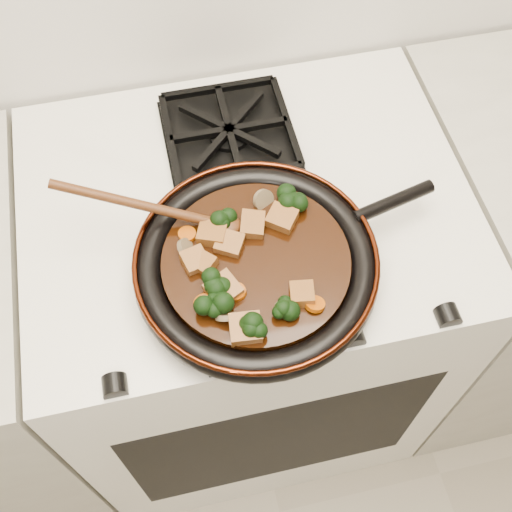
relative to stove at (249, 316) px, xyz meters
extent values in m
cube|color=white|center=(0.00, 0.00, 0.00)|extent=(0.76, 0.60, 0.90)
cylinder|color=black|center=(-0.02, -0.15, 0.48)|extent=(0.34, 0.34, 0.01)
torus|color=black|center=(-0.02, -0.15, 0.49)|extent=(0.37, 0.37, 0.04)
torus|color=#401609|center=(-0.02, -0.15, 0.51)|extent=(0.37, 0.37, 0.01)
cylinder|color=black|center=(0.22, -0.09, 0.51)|extent=(0.14, 0.05, 0.02)
cylinder|color=black|center=(-0.02, -0.15, 0.50)|extent=(0.28, 0.28, 0.02)
cube|color=brown|center=(-0.09, -0.14, 0.52)|extent=(0.05, 0.05, 0.02)
cube|color=brown|center=(-0.07, -0.10, 0.52)|extent=(0.05, 0.05, 0.03)
cube|color=brown|center=(0.03, -0.23, 0.52)|extent=(0.04, 0.04, 0.02)
cube|color=brown|center=(-0.07, -0.20, 0.52)|extent=(0.06, 0.06, 0.03)
cube|color=brown|center=(-0.05, -0.12, 0.52)|extent=(0.05, 0.05, 0.03)
cube|color=brown|center=(-0.01, -0.10, 0.52)|extent=(0.05, 0.05, 0.03)
cube|color=brown|center=(-0.11, -0.14, 0.52)|extent=(0.04, 0.05, 0.03)
cube|color=brown|center=(-0.06, -0.26, 0.52)|extent=(0.05, 0.05, 0.03)
cube|color=brown|center=(0.04, -0.09, 0.52)|extent=(0.06, 0.06, 0.03)
cylinder|color=#A14304|center=(-0.11, -0.21, 0.51)|extent=(0.03, 0.03, 0.02)
cylinder|color=#A14304|center=(-0.11, -0.21, 0.51)|extent=(0.03, 0.03, 0.02)
cylinder|color=#A14304|center=(0.05, -0.24, 0.51)|extent=(0.03, 0.03, 0.02)
cylinder|color=#A14304|center=(-0.06, -0.20, 0.51)|extent=(0.03, 0.03, 0.01)
cylinder|color=#A14304|center=(-0.11, -0.09, 0.51)|extent=(0.03, 0.03, 0.01)
cylinder|color=brown|center=(-0.11, -0.11, 0.52)|extent=(0.03, 0.04, 0.03)
cylinder|color=brown|center=(-0.08, -0.24, 0.52)|extent=(0.03, 0.03, 0.03)
cylinder|color=brown|center=(0.02, -0.05, 0.52)|extent=(0.04, 0.04, 0.03)
ellipsoid|color=#4A250F|center=(-0.05, -0.08, 0.51)|extent=(0.07, 0.06, 0.02)
cylinder|color=#4A250F|center=(-0.17, -0.04, 0.55)|extent=(0.02, 0.02, 0.26)
camera|label=1|loc=(-0.12, -0.63, 1.33)|focal=45.00mm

